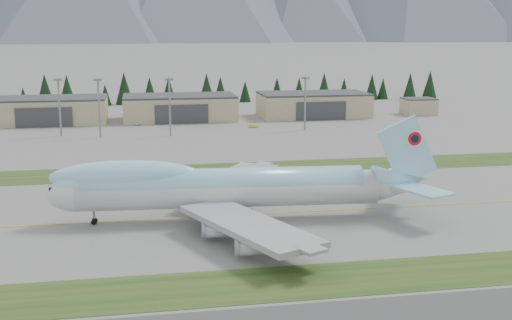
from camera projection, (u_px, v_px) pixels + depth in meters
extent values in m
plane|color=slate|center=(295.00, 212.00, 137.74)|extent=(7000.00, 7000.00, 0.00)
cube|color=#244016|center=(353.00, 278.00, 101.10)|extent=(400.00, 14.00, 0.08)
cube|color=#244016|center=(257.00, 168.00, 181.12)|extent=(400.00, 18.00, 0.08)
cube|color=gold|center=(295.00, 212.00, 137.74)|extent=(400.00, 0.40, 0.02)
cylinder|color=silver|center=(229.00, 190.00, 130.80)|extent=(61.51, 11.69, 7.10)
cylinder|color=#98DCFA|center=(224.00, 184.00, 130.43)|extent=(57.12, 10.81, 6.55)
ellipsoid|color=silver|center=(76.00, 194.00, 127.65)|extent=(11.86, 7.93, 7.10)
ellipsoid|color=#98DCFA|center=(76.00, 188.00, 127.39)|extent=(9.93, 6.72, 6.02)
ellipsoid|color=#98DCFA|center=(125.00, 176.00, 127.99)|extent=(30.51, 8.28, 6.55)
cube|color=#0C1433|center=(56.00, 188.00, 126.98)|extent=(2.55, 3.01, 1.42)
cone|color=silver|center=(400.00, 186.00, 134.51)|extent=(13.59, 7.92, 6.96)
cone|color=#98DCFA|center=(401.00, 180.00, 134.25)|extent=(12.46, 7.22, 6.33)
cube|color=#98DCFA|center=(407.00, 151.00, 133.15)|extent=(13.24, 1.65, 15.07)
cylinder|color=silver|center=(413.00, 138.00, 133.19)|extent=(3.94, 0.51, 3.93)
cylinder|color=red|center=(413.00, 138.00, 133.29)|extent=(2.85, 0.43, 2.84)
cylinder|color=#0C1433|center=(413.00, 138.00, 133.40)|extent=(1.65, 0.34, 1.64)
cube|color=#98DCFA|center=(401.00, 176.00, 140.99)|extent=(11.60, 13.68, 0.50)
cube|color=#98DCFA|center=(422.00, 190.00, 128.22)|extent=(10.37, 13.55, 0.50)
cube|color=#9A9DA1|center=(234.00, 179.00, 148.98)|extent=(26.28, 33.23, 1.09)
cube|color=#9A9DA1|center=(248.00, 225.00, 113.86)|extent=(22.66, 34.17, 1.09)
cylinder|color=silver|center=(213.00, 193.00, 144.62)|extent=(5.87, 3.15, 2.73)
cylinder|color=silver|center=(233.00, 182.00, 155.07)|extent=(5.87, 3.15, 2.73)
cylinder|color=silver|center=(219.00, 230.00, 118.01)|extent=(5.87, 3.15, 2.73)
cylinder|color=silver|center=(253.00, 247.00, 108.67)|extent=(5.87, 3.15, 2.73)
cylinder|color=gray|center=(94.00, 218.00, 128.99)|extent=(0.52, 0.52, 2.62)
cylinder|color=gray|center=(221.00, 209.00, 134.81)|extent=(0.66, 0.66, 2.84)
cylinder|color=gray|center=(222.00, 218.00, 128.42)|extent=(0.66, 0.66, 2.84)
cylinder|color=gray|center=(246.00, 208.00, 135.37)|extent=(0.66, 0.66, 2.84)
cylinder|color=gray|center=(249.00, 217.00, 128.98)|extent=(0.66, 0.66, 2.84)
cylinder|color=black|center=(94.00, 222.00, 128.71)|extent=(1.23, 0.47, 1.20)
cylinder|color=black|center=(95.00, 221.00, 129.56)|extent=(1.23, 0.47, 1.20)
cylinder|color=black|center=(221.00, 213.00, 134.96)|extent=(1.35, 0.64, 1.31)
cylinder|color=black|center=(222.00, 222.00, 128.57)|extent=(1.35, 0.64, 1.31)
cylinder|color=black|center=(246.00, 212.00, 135.52)|extent=(1.35, 0.64, 1.31)
cylinder|color=black|center=(249.00, 221.00, 129.13)|extent=(1.35, 0.64, 1.31)
cube|color=tan|center=(48.00, 111.00, 269.01)|extent=(48.00, 26.00, 10.00)
cube|color=#35383A|center=(47.00, 98.00, 267.94)|extent=(48.00, 26.00, 0.80)
cube|color=#35383A|center=(44.00, 118.00, 256.39)|extent=(22.08, 0.60, 8.00)
cube|color=tan|center=(180.00, 108.00, 278.70)|extent=(48.00, 26.00, 10.00)
cube|color=#35383A|center=(179.00, 96.00, 277.62)|extent=(48.00, 26.00, 0.80)
cube|color=#35383A|center=(182.00, 114.00, 266.08)|extent=(22.08, 0.60, 8.00)
cube|color=tan|center=(313.00, 105.00, 289.27)|extent=(48.00, 26.00, 10.00)
cube|color=#35383A|center=(313.00, 93.00, 288.19)|extent=(48.00, 26.00, 0.80)
cube|color=#35383A|center=(321.00, 111.00, 276.64)|extent=(22.08, 0.60, 8.00)
cube|color=tan|center=(419.00, 107.00, 296.44)|extent=(14.00, 12.00, 7.00)
cube|color=#35383A|center=(419.00, 99.00, 295.69)|extent=(14.00, 12.00, 0.60)
cylinder|color=gray|center=(60.00, 109.00, 234.17)|extent=(0.70, 0.70, 20.35)
cube|color=gray|center=(58.00, 80.00, 232.07)|extent=(3.20, 3.20, 0.80)
cylinder|color=gray|center=(99.00, 109.00, 231.61)|extent=(0.70, 0.70, 20.51)
cube|color=gray|center=(98.00, 80.00, 229.49)|extent=(3.20, 3.20, 0.80)
cylinder|color=gray|center=(170.00, 108.00, 234.95)|extent=(0.70, 0.70, 20.39)
cube|color=gray|center=(169.00, 79.00, 232.84)|extent=(3.20, 3.20, 0.80)
cylinder|color=gray|center=(305.00, 105.00, 248.61)|extent=(0.70, 0.70, 19.85)
cube|color=gray|center=(305.00, 78.00, 246.56)|extent=(3.20, 3.20, 0.80)
imported|color=white|center=(138.00, 125.00, 263.60)|extent=(2.05, 4.10, 1.34)
imported|color=#B8D234|center=(254.00, 127.00, 257.39)|extent=(4.10, 1.46, 1.35)
imported|color=#BCBDC1|center=(331.00, 119.00, 281.60)|extent=(2.08, 4.59, 1.30)
cone|color=black|center=(23.00, 97.00, 324.53)|extent=(5.65, 5.65, 10.09)
cone|color=black|center=(45.00, 90.00, 329.98)|extent=(9.18, 9.18, 16.39)
cone|color=black|center=(67.00, 90.00, 328.38)|extent=(9.01, 9.01, 16.08)
cone|color=black|center=(105.00, 95.00, 331.35)|extent=(6.22, 6.22, 11.10)
cone|color=black|center=(124.00, 88.00, 335.87)|extent=(9.41, 9.41, 16.80)
cone|color=black|center=(150.00, 90.00, 337.56)|extent=(8.06, 8.06, 14.40)
cone|color=black|center=(169.00, 90.00, 340.25)|extent=(8.04, 8.04, 14.35)
cone|color=black|center=(207.00, 88.00, 341.49)|extent=(8.92, 8.92, 15.93)
cone|color=black|center=(220.00, 90.00, 340.13)|extent=(8.08, 8.08, 14.42)
cone|color=black|center=(245.00, 91.00, 347.81)|extent=(6.42, 6.42, 11.46)
cone|color=black|center=(277.00, 89.00, 348.43)|extent=(7.45, 7.45, 13.30)
cone|color=black|center=(299.00, 90.00, 346.64)|extent=(7.47, 7.47, 13.34)
cone|color=black|center=(324.00, 87.00, 350.03)|extent=(8.72, 8.72, 15.58)
cone|color=black|center=(344.00, 89.00, 356.80)|extent=(6.87, 6.87, 12.27)
cone|color=black|center=(372.00, 87.00, 360.11)|extent=(8.03, 8.03, 14.34)
cone|color=black|center=(383.00, 88.00, 362.50)|extent=(6.67, 6.67, 11.91)
cone|color=black|center=(410.00, 86.00, 358.65)|extent=(8.36, 8.36, 14.93)
cone|color=black|center=(430.00, 85.00, 364.79)|extent=(8.88, 8.88, 15.86)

